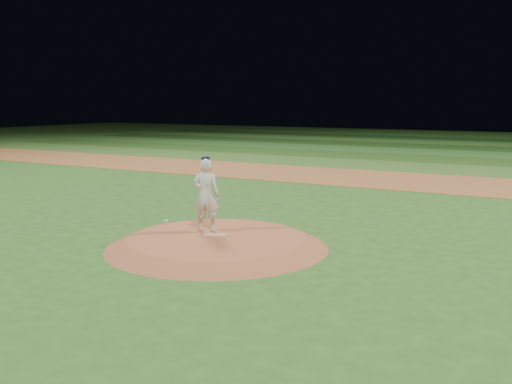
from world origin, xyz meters
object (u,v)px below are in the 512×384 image
rosin_bag (166,221)px  pitching_rubber (215,235)px  pitchers_mound (217,242)px  pitcher_on_mound (206,194)px

rosin_bag → pitching_rubber: bearing=-18.7°
rosin_bag → pitchers_mound: bearing=-20.0°
rosin_bag → pitcher_on_mound: bearing=-12.9°
rosin_bag → pitcher_on_mound: pitcher_on_mound is taller
pitchers_mound → pitcher_on_mound: (-0.60, 0.43, 1.08)m
pitchers_mound → pitching_rubber: (-0.13, 0.10, 0.14)m
pitchers_mound → rosin_bag: rosin_bag is taller
pitchers_mound → rosin_bag: (-2.20, 0.80, 0.16)m
pitcher_on_mound → rosin_bag: bearing=167.1°
pitching_rubber → pitcher_on_mound: bearing=120.2°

